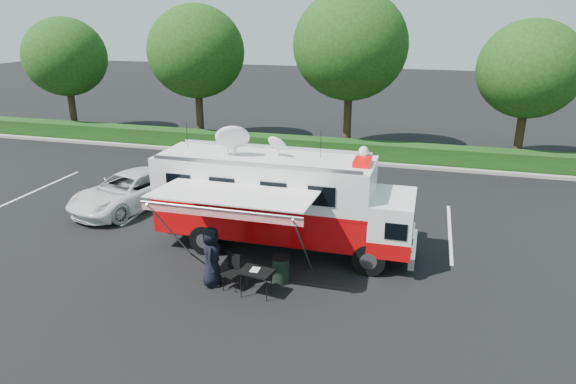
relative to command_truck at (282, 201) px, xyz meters
name	(u,v)px	position (x,y,z in m)	size (l,w,h in m)	color
ground_plane	(284,249)	(0.07, 0.00, -1.76)	(120.00, 120.00, 0.00)	black
back_border	(371,64)	(1.22, 12.90, 3.24)	(60.00, 6.14, 8.87)	#9E998E
stall_lines	(293,216)	(-0.43, 3.00, -1.76)	(24.12, 5.50, 0.01)	silver
command_truck	(282,201)	(0.00, 0.00, 0.00)	(8.57, 2.36, 4.12)	black
awning	(232,198)	(-0.77, -2.45, 0.88)	(4.68, 2.43, 2.83)	white
white_suv	(131,207)	(-7.14, 2.13, -1.76)	(2.40, 5.21, 1.45)	silver
person	(213,284)	(-1.31, -2.86, -1.76)	(0.89, 0.58, 1.83)	black
folding_table	(256,272)	(0.14, -3.11, -1.03)	(1.02, 0.79, 0.79)	black
folding_chair	(233,268)	(-0.68, -2.82, -1.15)	(0.64, 0.68, 1.03)	black
trash_bin	(281,269)	(0.59, -2.19, -1.34)	(0.56, 0.56, 0.84)	black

